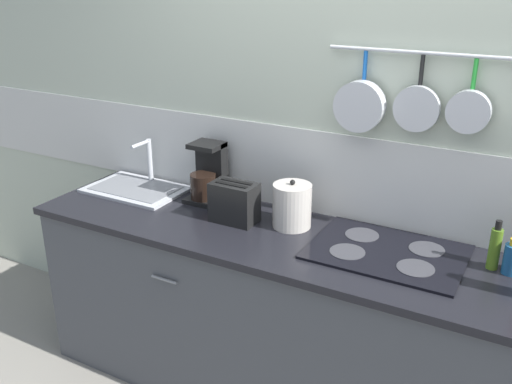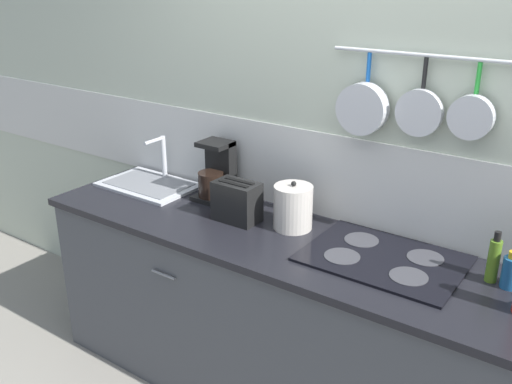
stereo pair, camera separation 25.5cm
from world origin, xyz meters
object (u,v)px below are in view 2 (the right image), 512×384
object	(u,v)px
coffee_maker	(216,175)
kettle	(293,207)
bottle_hot_sauce	(511,272)
toaster	(237,201)
bottle_sesame_oil	(494,260)

from	to	relation	value
coffee_maker	kettle	size ratio (longest dim) A/B	1.32
bottle_hot_sauce	toaster	bearing A→B (deg)	-175.28
coffee_maker	kettle	xyz separation A→B (m)	(0.52, -0.09, -0.02)
coffee_maker	toaster	bearing A→B (deg)	-33.27
coffee_maker	bottle_hot_sauce	distance (m)	1.47
coffee_maker	toaster	world-z (taller)	coffee_maker
bottle_sesame_oil	bottle_hot_sauce	size ratio (longest dim) A/B	1.39
kettle	bottle_hot_sauce	world-z (taller)	kettle
toaster	kettle	xyz separation A→B (m)	(0.26, 0.08, 0.01)
kettle	bottle_sesame_oil	distance (m)	0.88
bottle_sesame_oil	toaster	bearing A→B (deg)	-174.48
kettle	bottle_sesame_oil	xyz separation A→B (m)	(0.88, 0.03, -0.01)
bottle_sesame_oil	bottle_hot_sauce	distance (m)	0.07
kettle	bottle_hot_sauce	distance (m)	0.95
toaster	bottle_hot_sauce	size ratio (longest dim) A/B	1.54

